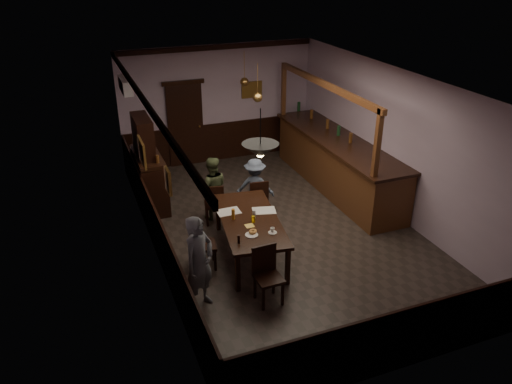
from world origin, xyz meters
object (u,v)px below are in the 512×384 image
person_standing (199,263)px  coffee_cup (272,230)px  chair_side (200,242)px  pendant_brass_mid (258,97)px  person_seated_left (212,188)px  bar_counter (337,162)px  sideboard (148,171)px  soda_can (253,219)px  pendant_brass_far (244,82)px  chair_far_left (214,203)px  person_seated_right (255,187)px  chair_near (267,272)px  dining_table (250,222)px  chair_far_right (258,198)px  pendant_iron (260,151)px

person_standing → coffee_cup: bearing=-15.2°
chair_side → pendant_brass_mid: size_ratio=1.15×
person_seated_left → bar_counter: size_ratio=0.30×
chair_side → sideboard: size_ratio=0.47×
soda_can → pendant_brass_far: bearing=72.1°
chair_far_left → pendant_brass_far: size_ratio=1.09×
sideboard → soda_can: bearing=-64.8°
chair_far_left → person_seated_right: (0.93, 0.14, 0.13)m
person_seated_left → person_seated_right: (0.89, -0.13, -0.06)m
chair_near → person_standing: bearing=165.4°
coffee_cup → sideboard: bearing=123.1°
soda_can → dining_table: bearing=96.1°
chair_far_right → soda_can: bearing=72.1°
chair_far_left → soda_can: chair_far_left is taller
pendant_brass_mid → soda_can: bearing=-113.1°
soda_can → chair_far_right: bearing=65.3°
coffee_cup → pendant_brass_far: 4.48m
chair_near → chair_side: 1.45m
soda_can → coffee_cup: bearing=-68.3°
chair_side → bar_counter: 4.34m
sideboard → pendant_iron: 3.98m
pendant_iron → soda_can: bearing=78.6°
person_seated_right → sideboard: 2.32m
chair_far_left → pendant_brass_far: pendant_brass_far is taller
person_seated_right → pendant_brass_mid: size_ratio=1.52×
pendant_brass_far → dining_table: bearing=-108.8°
bar_counter → pendant_brass_mid: bearing=173.8°
person_standing → chair_far_right: bearing=16.3°
soda_can → bar_counter: bar_counter is taller
person_seated_left → pendant_iron: pendant_iron is taller
pendant_brass_far → chair_far_left: bearing=-123.8°
chair_near → person_seated_left: (-0.01, 2.91, 0.16)m
chair_far_left → sideboard: size_ratio=0.44×
person_seated_right → chair_far_left: bearing=34.0°
person_standing → pendant_iron: bearing=-19.8°
person_seated_left → bar_counter: bearing=-162.4°
bar_counter → pendant_brass_far: 2.83m
chair_far_left → soda_can: (0.28, -1.47, 0.33)m
sideboard → pendant_brass_mid: bearing=-12.2°
chair_side → sideboard: 2.77m
chair_far_left → bar_counter: bar_counter is taller
dining_table → pendant_brass_mid: pendant_brass_mid is taller
chair_far_right → person_seated_right: (0.04, 0.27, 0.13)m
chair_far_left → sideboard: 1.73m
dining_table → chair_far_right: chair_far_right is taller
chair_side → pendant_iron: pendant_iron is taller
chair_far_left → bar_counter: (3.16, 0.63, 0.16)m
person_seated_right → bar_counter: (2.22, 0.50, 0.02)m
person_seated_right → pendant_brass_mid: 1.85m
pendant_brass_far → bar_counter: bearing=-42.5°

